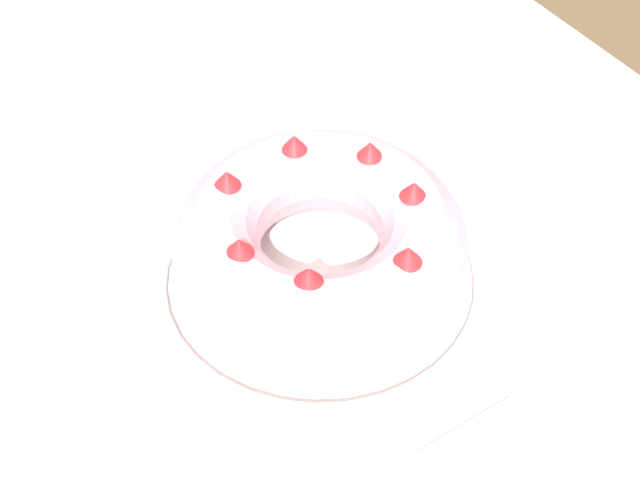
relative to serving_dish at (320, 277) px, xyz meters
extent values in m
cube|color=silver|center=(-0.02, -0.02, -0.03)|extent=(1.54, 1.06, 0.03)
cylinder|color=brown|center=(-0.71, 0.44, -0.42)|extent=(0.06, 0.06, 0.75)
cylinder|color=white|center=(0.00, 0.00, -0.01)|extent=(0.30, 0.30, 0.01)
torus|color=white|center=(0.00, 0.00, 0.01)|extent=(0.32, 0.32, 0.01)
torus|color=#E09EAD|center=(0.00, 0.00, 0.05)|extent=(0.27, 0.27, 0.08)
cone|color=red|center=(-0.08, 0.02, 0.10)|extent=(0.03, 0.03, 0.02)
cone|color=red|center=(-0.07, -0.06, 0.10)|extent=(0.03, 0.03, 0.02)
cone|color=red|center=(0.01, -0.08, 0.10)|extent=(0.03, 0.03, 0.02)
cone|color=red|center=(0.07, -0.05, 0.10)|extent=(0.04, 0.04, 0.02)
cone|color=red|center=(0.09, 0.03, 0.10)|extent=(0.03, 0.03, 0.02)
cone|color=red|center=(0.03, 0.08, 0.10)|extent=(0.03, 0.03, 0.02)
cone|color=red|center=(-0.04, 0.08, 0.10)|extent=(0.03, 0.03, 0.02)
cube|color=white|center=(-0.26, -0.03, -0.01)|extent=(0.01, 0.13, 0.01)
cube|color=silver|center=(-0.26, 0.06, -0.01)|extent=(0.02, 0.05, 0.01)
cube|color=white|center=(-0.29, -0.06, -0.01)|extent=(0.02, 0.09, 0.01)
cube|color=silver|center=(-0.29, 0.04, -0.01)|extent=(0.02, 0.11, 0.00)
cube|color=white|center=(-0.23, -0.04, -0.01)|extent=(0.02, 0.07, 0.01)
cube|color=silver|center=(-0.23, 0.04, -0.01)|extent=(0.02, 0.09, 0.00)
camera|label=1|loc=(0.48, -0.29, 0.65)|focal=50.00mm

